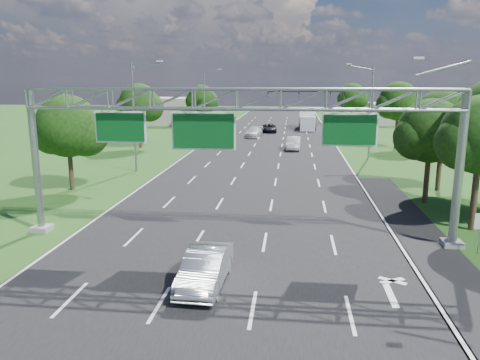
# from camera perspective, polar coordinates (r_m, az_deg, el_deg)

# --- Properties ---
(ground) EXTENTS (220.00, 220.00, 0.00)m
(ground) POSITION_cam_1_polar(r_m,az_deg,el_deg) (43.07, 2.14, 0.79)
(ground) COLOR #284D17
(ground) RESTS_ON ground
(road) EXTENTS (18.00, 180.00, 0.02)m
(road) POSITION_cam_1_polar(r_m,az_deg,el_deg) (43.07, 2.14, 0.79)
(road) COLOR black
(road) RESTS_ON ground
(road_flare) EXTENTS (3.00, 30.00, 0.02)m
(road_flare) POSITION_cam_1_polar(r_m,az_deg,el_deg) (28.34, 20.66, -6.07)
(road_flare) COLOR black
(road_flare) RESTS_ON ground
(sign_gantry) EXTENTS (23.50, 1.00, 9.56)m
(sign_gantry) POSITION_cam_1_polar(r_m,az_deg,el_deg) (24.32, -0.21, 8.41)
(sign_gantry) COLOR gray
(sign_gantry) RESTS_ON ground
(traffic_signal) EXTENTS (12.21, 0.24, 7.00)m
(traffic_signal) POSITION_cam_1_polar(r_m,az_deg,el_deg) (77.30, 9.79, 9.53)
(traffic_signal) COLOR black
(traffic_signal) RESTS_ON ground
(streetlight_l_near) EXTENTS (2.97, 0.22, 10.16)m
(streetlight_l_near) POSITION_cam_1_polar(r_m,az_deg,el_deg) (44.61, -12.59, 8.14)
(streetlight_l_near) COLOR gray
(streetlight_l_near) RESTS_ON ground
(streetlight_l_far) EXTENTS (2.97, 0.22, 10.16)m
(streetlight_l_far) POSITION_cam_1_polar(r_m,az_deg,el_deg) (78.50, -4.23, 10.01)
(streetlight_l_far) COLOR gray
(streetlight_l_far) RESTS_ON ground
(streetlight_r_mid) EXTENTS (2.97, 0.22, 10.16)m
(streetlight_r_mid) POSITION_cam_1_polar(r_m,az_deg,el_deg) (52.82, 15.50, 8.57)
(streetlight_r_mid) COLOR gray
(streetlight_r_mid) RESTS_ON ground
(tree_cluster_right) EXTENTS (9.91, 14.60, 8.68)m
(tree_cluster_right) POSITION_cam_1_polar(r_m,az_deg,el_deg) (33.55, 26.88, 5.43)
(tree_cluster_right) COLOR #2D2116
(tree_cluster_right) RESTS_ON ground
(tree_verge_la) EXTENTS (5.76, 4.80, 7.40)m
(tree_verge_la) POSITION_cam_1_polar(r_m,az_deg,el_deg) (38.35, -20.12, 5.85)
(tree_verge_la) COLOR #2D2116
(tree_verge_la) RESTS_ON ground
(tree_verge_lb) EXTENTS (5.76, 4.80, 8.06)m
(tree_verge_lb) POSITION_cam_1_polar(r_m,az_deg,el_deg) (60.32, -12.14, 8.97)
(tree_verge_lb) COLOR #2D2116
(tree_verge_lb) RESTS_ON ground
(tree_verge_lc) EXTENTS (5.76, 4.80, 7.62)m
(tree_verge_lc) POSITION_cam_1_polar(r_m,az_deg,el_deg) (83.77, -4.69, 9.72)
(tree_verge_lc) COLOR #2D2116
(tree_verge_lc) RESTS_ON ground
(tree_verge_rd) EXTENTS (5.76, 4.80, 8.28)m
(tree_verge_rd) POSITION_cam_1_polar(r_m,az_deg,el_deg) (61.59, 18.79, 8.87)
(tree_verge_rd) COLOR #2D2116
(tree_verge_rd) RESTS_ON ground
(tree_verge_re) EXTENTS (5.76, 4.80, 7.84)m
(tree_verge_re) POSITION_cam_1_polar(r_m,az_deg,el_deg) (90.87, 13.55, 9.75)
(tree_verge_re) COLOR #2D2116
(tree_verge_re) RESTS_ON ground
(building_left) EXTENTS (14.00, 10.00, 5.00)m
(building_left) POSITION_cam_1_polar(r_m,az_deg,el_deg) (93.74, -9.23, 8.34)
(building_left) COLOR #AA9D8E
(building_left) RESTS_ON ground
(building_right) EXTENTS (12.00, 9.00, 4.00)m
(building_right) POSITION_cam_1_polar(r_m,az_deg,el_deg) (96.61, 19.07, 7.65)
(building_right) COLOR #AA9D8E
(building_right) RESTS_ON ground
(silver_sedan) EXTENTS (1.82, 4.75, 1.54)m
(silver_sedan) POSITION_cam_1_polar(r_m,az_deg,el_deg) (19.97, -4.26, -10.60)
(silver_sedan) COLOR #ADB3B9
(silver_sedan) RESTS_ON ground
(car_queue_a) EXTENTS (2.63, 5.19, 1.44)m
(car_queue_a) POSITION_cam_1_polar(r_m,az_deg,el_deg) (70.54, 1.70, 5.84)
(car_queue_a) COLOR silver
(car_queue_a) RESTS_ON ground
(car_queue_b) EXTENTS (2.64, 5.10, 1.37)m
(car_queue_b) POSITION_cam_1_polar(r_m,az_deg,el_deg) (77.17, 3.59, 6.34)
(car_queue_b) COLOR black
(car_queue_b) RESTS_ON ground
(car_queue_c) EXTENTS (1.66, 3.85, 1.30)m
(car_queue_c) POSITION_cam_1_polar(r_m,az_deg,el_deg) (64.14, -3.03, 5.12)
(car_queue_c) COLOR black
(car_queue_c) RESTS_ON ground
(car_queue_d) EXTENTS (1.82, 4.74, 1.54)m
(car_queue_d) POSITION_cam_1_polar(r_m,az_deg,el_deg) (58.27, 6.54, 4.47)
(car_queue_d) COLOR #B8B8B8
(car_queue_d) RESTS_ON ground
(box_truck) EXTENTS (2.86, 9.14, 3.43)m
(box_truck) POSITION_cam_1_polar(r_m,az_deg,el_deg) (83.66, 8.20, 7.35)
(box_truck) COLOR white
(box_truck) RESTS_ON ground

